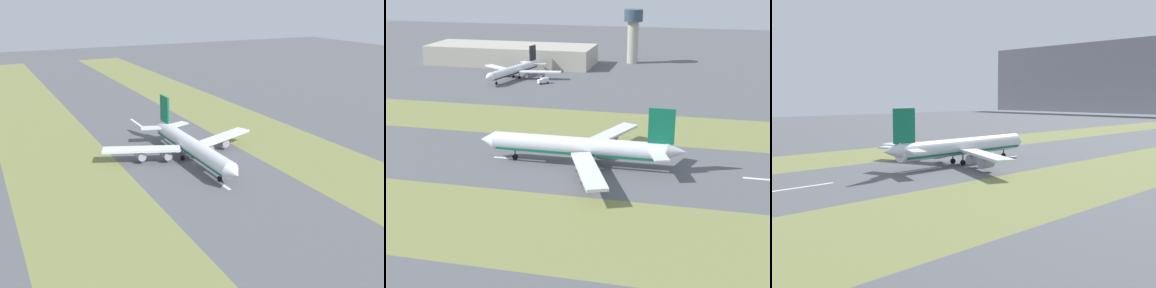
{
  "view_description": "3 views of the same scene",
  "coord_description": "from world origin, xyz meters",
  "views": [
    {
      "loc": [
        70.59,
        141.45,
        60.31
      ],
      "look_at": [
        -0.56,
        -1.72,
        7.0
      ],
      "focal_mm": 42.0,
      "sensor_mm": 36.0,
      "label": 1
    },
    {
      "loc": [
        -156.95,
        -38.19,
        61.16
      ],
      "look_at": [
        -0.56,
        -1.72,
        7.0
      ],
      "focal_mm": 50.0,
      "sensor_mm": 36.0,
      "label": 2
    },
    {
      "loc": [
        114.16,
        -111.46,
        24.12
      ],
      "look_at": [
        -0.56,
        -1.72,
        7.0
      ],
      "focal_mm": 42.0,
      "sensor_mm": 36.0,
      "label": 3
    }
  ],
  "objects": [
    {
      "name": "centreline_dash_mid",
      "position": [
        0.0,
        -21.72,
        0.01
      ],
      "size": [
        1.2,
        18.0,
        0.01
      ],
      "primitive_type": "cube",
      "color": "silver",
      "rests_on": "ground"
    },
    {
      "name": "control_tower",
      "position": [
        189.02,
        6.21,
        21.05
      ],
      "size": [
        12.0,
        12.0,
        34.14
      ],
      "color": "#B2AD9E",
      "rests_on": "ground"
    },
    {
      "name": "ground_plane",
      "position": [
        0.0,
        0.0,
        0.0
      ],
      "size": [
        800.0,
        800.0,
        0.0
      ],
      "primitive_type": "plane",
      "color": "#56565B"
    },
    {
      "name": "service_truck",
      "position": [
        114.59,
        44.29,
        1.67
      ],
      "size": [
        5.86,
        5.73,
        3.1
      ],
      "color": "white",
      "rests_on": "ground"
    },
    {
      "name": "airplane_main_jet",
      "position": [
        -0.57,
        -3.63,
        6.02
      ],
      "size": [
        64.14,
        67.02,
        20.2
      ],
      "color": "silver",
      "rests_on": "ground"
    },
    {
      "name": "grass_median_west",
      "position": [
        -45.0,
        0.0,
        0.0
      ],
      "size": [
        40.0,
        600.0,
        0.01
      ],
      "primitive_type": "cube",
      "color": "olive",
      "rests_on": "ground"
    },
    {
      "name": "airplane_parked_apron",
      "position": [
        124.42,
        63.7,
        4.8
      ],
      "size": [
        52.9,
        49.65,
        16.09
      ],
      "color": "white",
      "rests_on": "ground"
    },
    {
      "name": "grass_median_east",
      "position": [
        45.0,
        0.0,
        0.0
      ],
      "size": [
        40.0,
        600.0,
        0.01
      ],
      "primitive_type": "cube",
      "color": "olive",
      "rests_on": "ground"
    },
    {
      "name": "terminal_building",
      "position": [
        167.94,
        81.38,
        6.09
      ],
      "size": [
        36.0,
        105.85,
        12.18
      ],
      "primitive_type": "cube",
      "color": "#B2AD9E",
      "rests_on": "ground"
    },
    {
      "name": "centreline_dash_far",
      "position": [
        0.0,
        18.28,
        0.01
      ],
      "size": [
        1.2,
        18.0,
        0.01
      ],
      "primitive_type": "cube",
      "color": "silver",
      "rests_on": "ground"
    }
  ]
}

